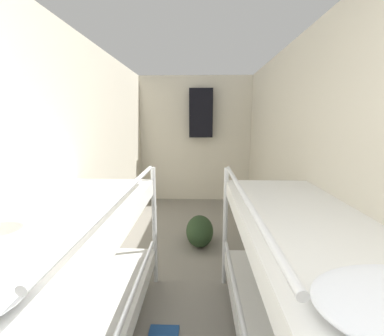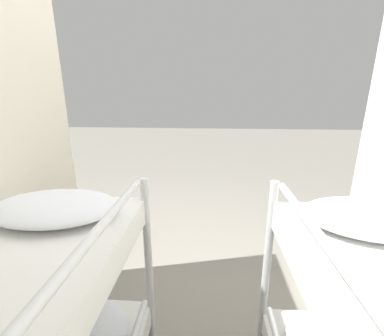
{
  "view_description": "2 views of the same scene",
  "coord_description": "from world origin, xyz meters",
  "px_view_note": "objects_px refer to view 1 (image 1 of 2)",
  "views": [
    {
      "loc": [
        0.09,
        0.15,
        1.59
      ],
      "look_at": [
        -0.01,
        3.45,
        0.97
      ],
      "focal_mm": 24.0,
      "sensor_mm": 36.0,
      "label": 1
    },
    {
      "loc": [
        -0.01,
        1.83,
        1.59
      ],
      "look_at": [
        0.1,
        0.31,
        1.14
      ],
      "focal_mm": 24.0,
      "sensor_mm": 36.0,
      "label": 2
    }
  ],
  "objects_px": {
    "floor_book": "(164,332)",
    "hanging_coat": "(201,113)",
    "bunk_stack_left_near": "(61,289)",
    "duffel_bag": "(200,231)",
    "bunk_stack_right_near": "(308,295)"
  },
  "relations": [
    {
      "from": "floor_book",
      "to": "hanging_coat",
      "type": "relative_size",
      "value": 0.25
    },
    {
      "from": "bunk_stack_left_near",
      "to": "hanging_coat",
      "type": "height_order",
      "value": "hanging_coat"
    },
    {
      "from": "duffel_bag",
      "to": "hanging_coat",
      "type": "relative_size",
      "value": 0.68
    },
    {
      "from": "duffel_bag",
      "to": "floor_book",
      "type": "bearing_deg",
      "value": -100.39
    },
    {
      "from": "floor_book",
      "to": "duffel_bag",
      "type": "bearing_deg",
      "value": 79.61
    },
    {
      "from": "bunk_stack_left_near",
      "to": "bunk_stack_right_near",
      "type": "xyz_separation_m",
      "value": [
        1.4,
        0.0,
        0.0
      ]
    },
    {
      "from": "bunk_stack_right_near",
      "to": "duffel_bag",
      "type": "distance_m",
      "value": 1.98
    },
    {
      "from": "duffel_bag",
      "to": "bunk_stack_left_near",
      "type": "bearing_deg",
      "value": -113.48
    },
    {
      "from": "duffel_bag",
      "to": "bunk_stack_right_near",
      "type": "bearing_deg",
      "value": -71.79
    },
    {
      "from": "bunk_stack_right_near",
      "to": "bunk_stack_left_near",
      "type": "bearing_deg",
      "value": 180.0
    },
    {
      "from": "duffel_bag",
      "to": "hanging_coat",
      "type": "xyz_separation_m",
      "value": [
        0.01,
        1.79,
        1.54
      ]
    },
    {
      "from": "bunk_stack_left_near",
      "to": "bunk_stack_right_near",
      "type": "relative_size",
      "value": 1.0
    },
    {
      "from": "duffel_bag",
      "to": "floor_book",
      "type": "distance_m",
      "value": 1.49
    },
    {
      "from": "bunk_stack_left_near",
      "to": "hanging_coat",
      "type": "distance_m",
      "value": 3.86
    },
    {
      "from": "floor_book",
      "to": "bunk_stack_right_near",
      "type": "bearing_deg",
      "value": -23.52
    }
  ]
}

